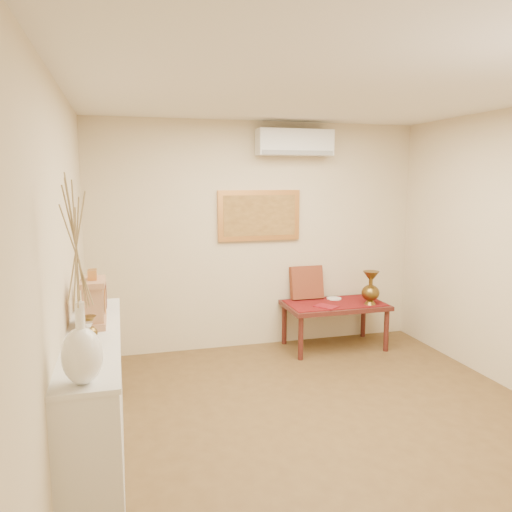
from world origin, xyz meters
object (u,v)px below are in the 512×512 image
object	(u,v)px
brass_urn_tall	(371,284)
display_ledge	(96,400)
wooden_chest	(96,294)
low_table	(335,309)
mantel_clock	(94,302)
white_vase	(78,281)

from	to	relation	value
brass_urn_tall	display_ledge	distance (m)	3.50
wooden_chest	low_table	bearing A→B (deg)	24.48
mantel_clock	low_table	bearing A→B (deg)	32.32
brass_urn_tall	low_table	bearing A→B (deg)	154.28
brass_urn_tall	low_table	size ratio (longest dim) A/B	0.40
white_vase	low_table	bearing A→B (deg)	45.94
white_vase	display_ledge	world-z (taller)	white_vase
brass_urn_tall	mantel_clock	xyz separation A→B (m)	(-3.04, -1.51, 0.35)
mantel_clock	white_vase	bearing A→B (deg)	-90.77
brass_urn_tall	low_table	distance (m)	0.52
display_ledge	low_table	world-z (taller)	display_ledge
wooden_chest	white_vase	bearing A→B (deg)	-90.39
display_ledge	low_table	distance (m)	3.27
white_vase	brass_urn_tall	bearing A→B (deg)	40.30
white_vase	brass_urn_tall	size ratio (longest dim) A/B	2.26
low_table	white_vase	bearing A→B (deg)	-134.06
white_vase	display_ledge	bearing A→B (deg)	89.81
mantel_clock	low_table	world-z (taller)	mantel_clock
wooden_chest	display_ledge	bearing A→B (deg)	-90.66
mantel_clock	wooden_chest	world-z (taller)	mantel_clock
mantel_clock	wooden_chest	bearing A→B (deg)	90.48
white_vase	brass_urn_tall	world-z (taller)	white_vase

